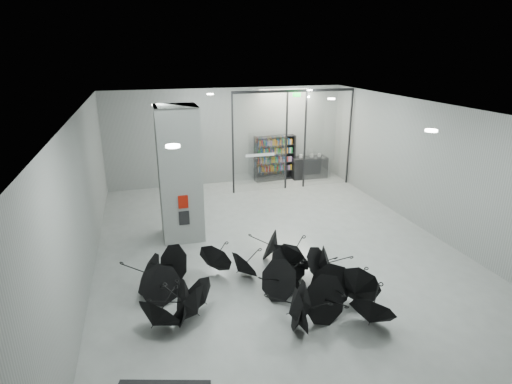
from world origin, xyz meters
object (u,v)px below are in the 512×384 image
object	(u,v)px
column	(180,174)
umbrella_cluster	(260,288)
bookshelf	(275,158)
shop_counter	(309,167)

from	to	relation	value
column	umbrella_cluster	size ratio (longest dim) A/B	0.71
bookshelf	umbrella_cluster	distance (m)	9.30
umbrella_cluster	bookshelf	bearing A→B (deg)	69.67
bookshelf	shop_counter	bearing A→B (deg)	-9.35
shop_counter	umbrella_cluster	world-z (taller)	umbrella_cluster
shop_counter	column	bearing A→B (deg)	-140.72
column	shop_counter	size ratio (longest dim) A/B	2.55
column	shop_counter	distance (m)	7.83
column	bookshelf	world-z (taller)	column
column	umbrella_cluster	xyz separation A→B (m)	(1.32, -3.94, -1.69)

